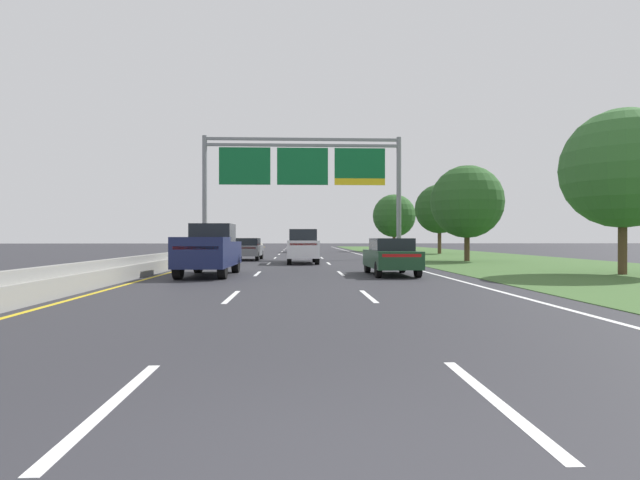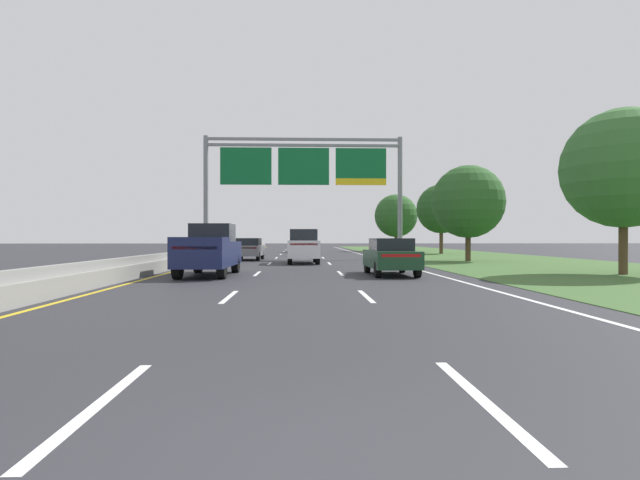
{
  "view_description": "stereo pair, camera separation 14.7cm",
  "coord_description": "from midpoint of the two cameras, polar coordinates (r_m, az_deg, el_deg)",
  "views": [
    {
      "loc": [
        -0.07,
        -3.48,
        1.59
      ],
      "look_at": [
        1.01,
        21.5,
        1.48
      ],
      "focal_mm": 29.04,
      "sensor_mm": 36.0,
      "label": 1
    },
    {
      "loc": [
        0.07,
        -3.49,
        1.59
      ],
      "look_at": [
        1.01,
        21.5,
        1.48
      ],
      "focal_mm": 29.04,
      "sensor_mm": 36.0,
      "label": 2
    }
  ],
  "objects": [
    {
      "name": "ground_plane",
      "position": [
        38.52,
        -2.14,
        -2.13
      ],
      "size": [
        220.0,
        220.0,
        0.0
      ],
      "primitive_type": "plane",
      "color": "#2B2B30"
    },
    {
      "name": "lane_striping",
      "position": [
        38.06,
        -2.14,
        -2.15
      ],
      "size": [
        11.96,
        106.0,
        0.01
      ],
      "color": "white",
      "rests_on": "ground"
    },
    {
      "name": "grass_verge_right",
      "position": [
        40.97,
        17.78,
        -1.98
      ],
      "size": [
        14.0,
        110.0,
        0.02
      ],
      "primitive_type": "cube",
      "color": "#3D602D",
      "rests_on": "ground"
    },
    {
      "name": "median_barrier_concrete",
      "position": [
        39.07,
        -11.87,
        -1.58
      ],
      "size": [
        0.6,
        110.0,
        0.85
      ],
      "color": "gray",
      "rests_on": "ground"
    },
    {
      "name": "overhead_sign_gantry",
      "position": [
        39.38,
        -1.71,
        7.53
      ],
      "size": [
        15.06,
        0.42,
        9.27
      ],
      "color": "gray",
      "rests_on": "ground"
    },
    {
      "name": "pickup_truck_navy",
      "position": [
        22.23,
        -11.92,
        -1.09
      ],
      "size": [
        2.09,
        5.43,
        2.2
      ],
      "rotation": [
        0.0,
        0.0,
        1.55
      ],
      "color": "#161E47",
      "rests_on": "ground"
    },
    {
      "name": "car_grey_left_lane_sedan",
      "position": [
        37.5,
        -7.7,
        -0.94
      ],
      "size": [
        1.94,
        4.45,
        1.57
      ],
      "rotation": [
        0.0,
        0.0,
        1.54
      ],
      "color": "slate",
      "rests_on": "ground"
    },
    {
      "name": "car_black_centre_lane_sedan",
      "position": [
        56.9,
        -2.13,
        -0.54
      ],
      "size": [
        1.83,
        4.41,
        1.57
      ],
      "rotation": [
        0.0,
        0.0,
        1.57
      ],
      "color": "black",
      "rests_on": "ground"
    },
    {
      "name": "car_darkgreen_right_lane_sedan",
      "position": [
        22.29,
        7.98,
        -1.75
      ],
      "size": [
        1.86,
        4.42,
        1.57
      ],
      "rotation": [
        0.0,
        0.0,
        1.58
      ],
      "color": "#193D23",
      "rests_on": "ground"
    },
    {
      "name": "car_white_centre_lane_suv",
      "position": [
        32.14,
        -1.73,
        -0.64
      ],
      "size": [
        1.97,
        4.73,
        2.11
      ],
      "rotation": [
        0.0,
        0.0,
        1.59
      ],
      "color": "silver",
      "rests_on": "ground"
    },
    {
      "name": "roadside_tree_near",
      "position": [
        25.87,
        30.58,
        6.82
      ],
      "size": [
        5.12,
        5.12,
        7.14
      ],
      "color": "#4C3823",
      "rests_on": "ground"
    },
    {
      "name": "roadside_tree_mid",
      "position": [
        36.36,
        16.12,
        4.07
      ],
      "size": [
        4.91,
        4.91,
        6.49
      ],
      "color": "#4C3823",
      "rests_on": "ground"
    },
    {
      "name": "roadside_tree_far",
      "position": [
        52.72,
        13.29,
        3.35
      ],
      "size": [
        4.87,
        4.87,
        6.91
      ],
      "color": "#4C3823",
      "rests_on": "ground"
    },
    {
      "name": "roadside_tree_distant",
      "position": [
        62.17,
        8.43,
        2.66
      ],
      "size": [
        5.09,
        5.09,
        6.77
      ],
      "color": "#4C3823",
      "rests_on": "ground"
    }
  ]
}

